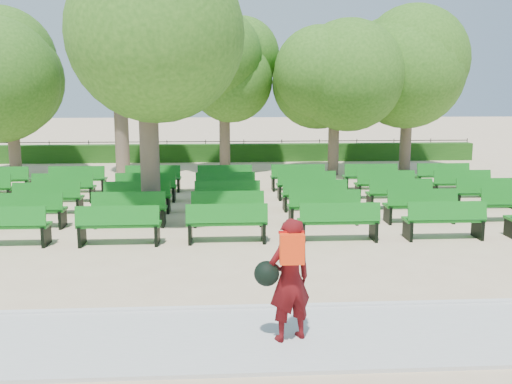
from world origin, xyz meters
TOP-DOWN VIEW (x-y plane):
  - ground at (0.00, 0.00)m, footprint 120.00×120.00m
  - paving at (0.00, -7.40)m, footprint 30.00×2.20m
  - curb at (0.00, -6.25)m, footprint 30.00×0.12m
  - hedge at (0.00, 14.00)m, footprint 26.00×0.70m
  - fence at (0.00, 14.40)m, footprint 26.00×0.10m
  - tree_line at (0.00, 10.00)m, footprint 21.80×6.80m
  - bench_array at (-0.03, 1.76)m, footprint 2.02×0.78m
  - tree_among at (-2.19, 0.54)m, footprint 4.61×4.61m
  - person at (0.74, -7.52)m, footprint 0.92×0.66m

SIDE VIEW (x-z plane):
  - ground at x=0.00m, z-range 0.00..0.00m
  - fence at x=0.00m, z-range -0.51..0.51m
  - tree_line at x=0.00m, z-range -3.52..3.52m
  - paving at x=0.00m, z-range 0.00..0.06m
  - curb at x=0.00m, z-range 0.00..0.10m
  - bench_array at x=-0.03m, z-range -0.52..0.72m
  - hedge at x=0.00m, z-range 0.00..0.90m
  - person at x=0.74m, z-range 0.09..1.93m
  - tree_among at x=-2.19m, z-range 1.15..7.67m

